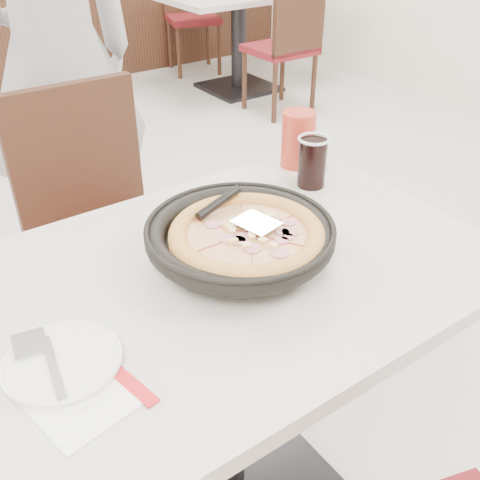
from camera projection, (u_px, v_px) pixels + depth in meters
floor at (218, 366)px, 1.99m from camera, size 7.00×7.00×0.00m
main_table at (221, 393)px, 1.40m from camera, size 1.23×0.85×0.75m
chair_far at (110, 248)px, 1.77m from camera, size 0.42×0.42×0.95m
trivet at (252, 244)px, 1.25m from camera, size 0.12×0.12×0.04m
pizza_pan at (240, 243)px, 1.21m from camera, size 0.38×0.38×0.01m
pizza at (247, 241)px, 1.19m from camera, size 0.34×0.34×0.02m
pizza_server at (256, 223)px, 1.19m from camera, size 0.09×0.10×0.00m
napkin at (83, 401)px, 0.90m from camera, size 0.17×0.17×0.00m
side_plate at (63, 362)px, 0.96m from camera, size 0.21×0.21×0.01m
fork at (53, 366)px, 0.94m from camera, size 0.04×0.16×0.00m
cola_glass at (312, 163)px, 1.50m from camera, size 0.08×0.08×0.13m
red_cup at (298, 139)px, 1.61m from camera, size 0.10×0.10×0.16m
diner_person at (56, 60)px, 1.95m from camera, size 0.73×0.52×1.86m
bg_table_right at (239, 42)px, 4.46m from camera, size 1.22×0.84×0.75m
bg_chair_right_near at (280, 46)px, 3.97m from camera, size 0.42×0.42×0.95m
bg_chair_right_far at (193, 16)px, 4.85m from camera, size 0.52×0.52×0.95m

